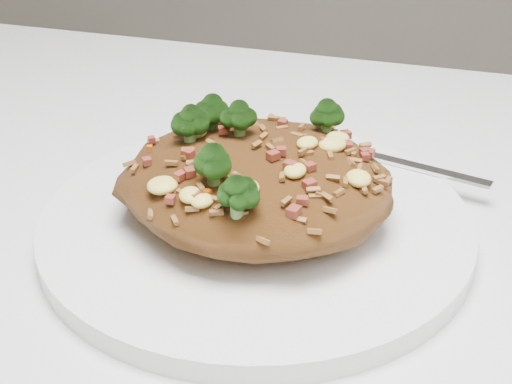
{
  "coord_description": "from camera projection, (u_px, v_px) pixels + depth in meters",
  "views": [
    {
      "loc": [
        0.16,
        -0.29,
        1.0
      ],
      "look_at": [
        0.05,
        0.07,
        0.78
      ],
      "focal_mm": 50.0,
      "sensor_mm": 36.0,
      "label": 1
    }
  ],
  "objects": [
    {
      "name": "plate",
      "position": [
        256.0,
        223.0,
        0.44
      ],
      "size": [
        0.26,
        0.26,
        0.01
      ],
      "primitive_type": "cylinder",
      "color": "white",
      "rests_on": "dining_table"
    },
    {
      "name": "fried_rice",
      "position": [
        255.0,
        169.0,
        0.42
      ],
      "size": [
        0.17,
        0.15,
        0.07
      ],
      "color": "brown",
      "rests_on": "plate"
    },
    {
      "name": "fork",
      "position": [
        386.0,
        159.0,
        0.5
      ],
      "size": [
        0.16,
        0.05,
        0.0
      ],
      "rotation": [
        0.0,
        0.0,
        -0.23
      ],
      "color": "silver",
      "rests_on": "plate"
    }
  ]
}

